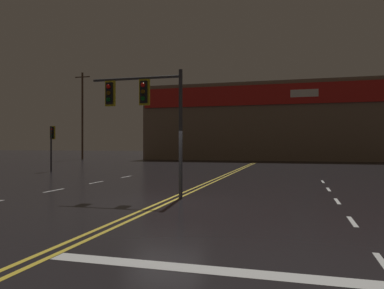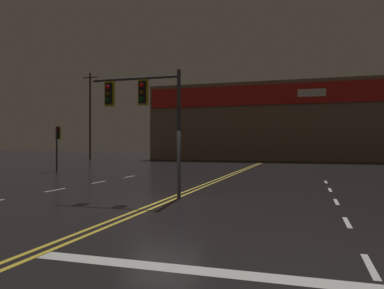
{
  "view_description": "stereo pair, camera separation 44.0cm",
  "coord_description": "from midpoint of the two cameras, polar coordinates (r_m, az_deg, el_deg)",
  "views": [
    {
      "loc": [
        4.34,
        -12.23,
        1.99
      ],
      "look_at": [
        0.0,
        3.46,
        2.0
      ],
      "focal_mm": 35.0,
      "sensor_mm": 36.0,
      "label": 1
    },
    {
      "loc": [
        4.76,
        -12.1,
        1.99
      ],
      "look_at": [
        0.0,
        3.46,
        2.0
      ],
      "focal_mm": 35.0,
      "sensor_mm": 36.0,
      "label": 2
    }
  ],
  "objects": [
    {
      "name": "building_backdrop",
      "position": [
        51.69,
        11.96,
        3.24
      ],
      "size": [
        30.67,
        10.23,
        9.84
      ],
      "color": "#7A6651",
      "rests_on": "ground"
    },
    {
      "name": "traffic_signal_median",
      "position": [
        14.48,
        -6.92,
        6.38
      ],
      "size": [
        3.67,
        0.36,
        4.78
      ],
      "color": "#38383D",
      "rests_on": "ground"
    },
    {
      "name": "ground_plane",
      "position": [
        13.14,
        -3.5,
        -8.75
      ],
      "size": [
        200.0,
        200.0,
        0.0
      ],
      "primitive_type": "plane",
      "color": "black"
    },
    {
      "name": "road_markings",
      "position": [
        11.47,
        -0.11,
        -10.01
      ],
      "size": [
        17.12,
        60.0,
        0.01
      ],
      "color": "gold",
      "rests_on": "ground"
    },
    {
      "name": "traffic_signal_corner_northwest",
      "position": [
        29.77,
        -19.41,
        0.92
      ],
      "size": [
        0.42,
        0.36,
        3.39
      ],
      "color": "#38383D",
      "rests_on": "ground"
    },
    {
      "name": "utility_pole_row",
      "position": [
        45.33,
        8.7,
        4.62
      ],
      "size": [
        48.87,
        0.26,
        11.76
      ],
      "color": "#4C3828",
      "rests_on": "ground"
    }
  ]
}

